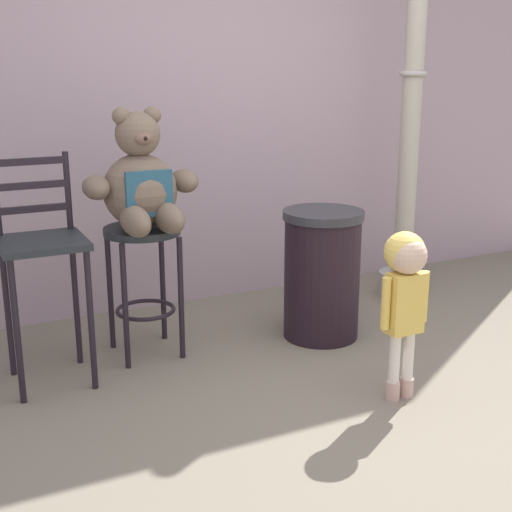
{
  "coord_description": "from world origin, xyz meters",
  "views": [
    {
      "loc": [
        -1.78,
        -2.43,
        1.62
      ],
      "look_at": [
        -0.23,
        0.75,
        0.64
      ],
      "focal_mm": 48.65,
      "sensor_mm": 36.0,
      "label": 1
    }
  ],
  "objects_px": {
    "teddy_bear": "(142,186)",
    "trash_bin": "(322,274)",
    "lamppost": "(409,150)",
    "bar_stool_with_teddy": "(143,263)",
    "bar_chair_empty": "(42,254)",
    "child_walking": "(405,280)"
  },
  "relations": [
    {
      "from": "teddy_bear",
      "to": "trash_bin",
      "type": "distance_m",
      "value": 1.21
    },
    {
      "from": "teddy_bear",
      "to": "trash_bin",
      "type": "relative_size",
      "value": 0.83
    },
    {
      "from": "teddy_bear",
      "to": "lamppost",
      "type": "relative_size",
      "value": 0.24
    },
    {
      "from": "bar_stool_with_teddy",
      "to": "bar_chair_empty",
      "type": "bearing_deg",
      "value": -167.87
    },
    {
      "from": "trash_bin",
      "to": "lamppost",
      "type": "height_order",
      "value": "lamppost"
    },
    {
      "from": "lamppost",
      "to": "bar_chair_empty",
      "type": "height_order",
      "value": "lamppost"
    },
    {
      "from": "child_walking",
      "to": "teddy_bear",
      "type": "bearing_deg",
      "value": 59.77
    },
    {
      "from": "trash_bin",
      "to": "lamppost",
      "type": "bearing_deg",
      "value": 23.21
    },
    {
      "from": "teddy_bear",
      "to": "bar_chair_empty",
      "type": "bearing_deg",
      "value": -171.13
    },
    {
      "from": "bar_stool_with_teddy",
      "to": "child_walking",
      "type": "height_order",
      "value": "child_walking"
    },
    {
      "from": "trash_bin",
      "to": "lamppost",
      "type": "relative_size",
      "value": 0.29
    },
    {
      "from": "teddy_bear",
      "to": "lamppost",
      "type": "distance_m",
      "value": 1.96
    },
    {
      "from": "bar_stool_with_teddy",
      "to": "lamppost",
      "type": "bearing_deg",
      "value": 5.06
    },
    {
      "from": "bar_stool_with_teddy",
      "to": "trash_bin",
      "type": "relative_size",
      "value": 0.95
    },
    {
      "from": "bar_stool_with_teddy",
      "to": "teddy_bear",
      "type": "relative_size",
      "value": 1.14
    },
    {
      "from": "bar_chair_empty",
      "to": "trash_bin",
      "type": "bearing_deg",
      "value": -3.47
    },
    {
      "from": "trash_bin",
      "to": "teddy_bear",
      "type": "bearing_deg",
      "value": 169.94
    },
    {
      "from": "bar_chair_empty",
      "to": "lamppost",
      "type": "bearing_deg",
      "value": 6.66
    },
    {
      "from": "bar_stool_with_teddy",
      "to": "lamppost",
      "type": "height_order",
      "value": "lamppost"
    },
    {
      "from": "bar_stool_with_teddy",
      "to": "trash_bin",
      "type": "distance_m",
      "value": 1.07
    },
    {
      "from": "teddy_bear",
      "to": "lamppost",
      "type": "bearing_deg",
      "value": 6.02
    },
    {
      "from": "teddy_bear",
      "to": "bar_chair_empty",
      "type": "height_order",
      "value": "teddy_bear"
    }
  ]
}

